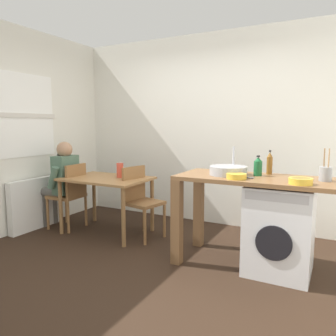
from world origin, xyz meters
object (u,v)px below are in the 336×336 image
object	(u,v)px
bottle_squat_brown	(270,163)
vase	(120,170)
chair_opposite	(140,198)
mixing_bowl	(236,176)
washing_machine	(279,229)
colander	(301,181)
chair_person_seat	(71,192)
utensil_crock	(325,174)
dining_table	(106,185)
bottle_tall_green	(258,167)
seated_person	(61,180)

from	to	relation	value
bottle_squat_brown	vase	distance (m)	1.92
chair_opposite	mixing_bowl	distance (m)	1.49
washing_machine	colander	size ratio (longest dim) A/B	4.30
washing_machine	mixing_bowl	world-z (taller)	mixing_bowl
mixing_bowl	chair_person_seat	bearing A→B (deg)	173.60
utensil_crock	vase	size ratio (longest dim) A/B	1.56
mixing_bowl	dining_table	bearing A→B (deg)	168.80
bottle_squat_brown	mixing_bowl	world-z (taller)	bottle_squat_brown
chair_person_seat	utensil_crock	distance (m)	3.17
dining_table	chair_opposite	distance (m)	0.50
chair_person_seat	chair_opposite	xyz separation A→B (m)	(1.02, 0.16, 0.00)
bottle_squat_brown	colander	distance (m)	0.59
mixing_bowl	colander	distance (m)	0.57
bottle_tall_green	utensil_crock	size ratio (longest dim) A/B	0.68
washing_machine	bottle_squat_brown	bearing A→B (deg)	123.39
washing_machine	seated_person	bearing A→B (deg)	178.78
bottle_tall_green	chair_opposite	bearing A→B (deg)	174.55
bottle_tall_green	seated_person	bearing A→B (deg)	-179.44
utensil_crock	chair_person_seat	bearing A→B (deg)	179.68
seated_person	bottle_tall_green	size ratio (longest dim) A/B	5.86
dining_table	chair_opposite	bearing A→B (deg)	7.78
washing_machine	mixing_bowl	distance (m)	0.67
chair_person_seat	mixing_bowl	size ratio (longest dim) A/B	4.78
chair_opposite	vase	xyz separation A→B (m)	(-0.33, 0.03, 0.33)
chair_opposite	seated_person	xyz separation A→B (m)	(-1.18, -0.17, 0.16)
mixing_bowl	colander	bearing A→B (deg)	-2.01
washing_machine	bottle_squat_brown	xyz separation A→B (m)	(-0.16, 0.25, 0.60)
utensil_crock	colander	distance (m)	0.33
chair_opposite	bottle_tall_green	world-z (taller)	bottle_tall_green
bottle_tall_green	vase	size ratio (longest dim) A/B	1.07
washing_machine	mixing_bowl	bearing A→B (deg)	-152.60
bottle_squat_brown	utensil_crock	size ratio (longest dim) A/B	0.83
chair_person_seat	bottle_squat_brown	size ratio (longest dim) A/B	3.60
chair_opposite	mixing_bowl	world-z (taller)	mixing_bowl
chair_person_seat	bottle_squat_brown	bearing A→B (deg)	-88.71
dining_table	washing_machine	world-z (taller)	washing_machine
bottle_tall_green	utensil_crock	xyz separation A→B (m)	(0.61, -0.04, -0.02)
bottle_tall_green	colander	bearing A→B (deg)	-35.22
chair_person_seat	chair_opposite	distance (m)	1.04
bottle_squat_brown	vase	world-z (taller)	bottle_squat_brown
mixing_bowl	utensil_crock	world-z (taller)	utensil_crock
mixing_bowl	vase	size ratio (longest dim) A/B	0.98
bottle_squat_brown	dining_table	bearing A→B (deg)	-177.71
bottle_tall_green	vase	distance (m)	1.84
seated_person	vase	distance (m)	0.90
chair_person_seat	vase	xyz separation A→B (m)	(0.70, 0.20, 0.33)
chair_person_seat	bottle_tall_green	bearing A→B (deg)	-92.21
colander	seated_person	bearing A→B (deg)	174.86
vase	dining_table	bearing A→B (deg)	-146.31
dining_table	bottle_squat_brown	distance (m)	2.09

